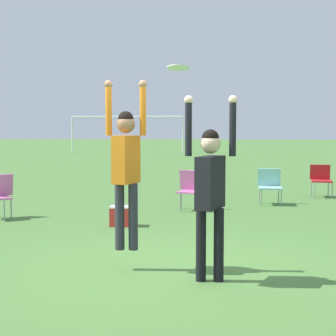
{
  "coord_description": "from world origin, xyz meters",
  "views": [
    {
      "loc": [
        0.43,
        -7.12,
        1.86
      ],
      "look_at": [
        0.02,
        -0.05,
        1.3
      ],
      "focal_mm": 60.0,
      "sensor_mm": 36.0,
      "label": 1
    }
  ],
  "objects_px": {
    "camping_chair_0": "(191,187)",
    "cooler_box": "(122,216)",
    "person_jumping": "(126,161)",
    "frisbee": "(178,67)",
    "camping_chair_3": "(321,178)",
    "person_defending": "(210,183)",
    "camping_chair_1": "(270,184)"
  },
  "relations": [
    {
      "from": "camping_chair_0",
      "to": "cooler_box",
      "type": "xyz_separation_m",
      "value": [
        -1.22,
        -2.04,
        -0.31
      ]
    },
    {
      "from": "cooler_box",
      "to": "person_jumping",
      "type": "bearing_deg",
      "value": -80.78
    },
    {
      "from": "frisbee",
      "to": "camping_chair_3",
      "type": "bearing_deg",
      "value": 66.04
    },
    {
      "from": "person_jumping",
      "to": "person_defending",
      "type": "xyz_separation_m",
      "value": [
        1.05,
        -0.46,
        -0.23
      ]
    },
    {
      "from": "person_jumping",
      "to": "person_defending",
      "type": "distance_m",
      "value": 1.17
    },
    {
      "from": "person_jumping",
      "to": "camping_chair_0",
      "type": "xyz_separation_m",
      "value": [
        0.73,
        5.09,
        -0.91
      ]
    },
    {
      "from": "person_defending",
      "to": "frisbee",
      "type": "relative_size",
      "value": 7.93
    },
    {
      "from": "cooler_box",
      "to": "person_defending",
      "type": "bearing_deg",
      "value": -66.27
    },
    {
      "from": "camping_chair_1",
      "to": "camping_chair_3",
      "type": "bearing_deg",
      "value": -133.82
    },
    {
      "from": "frisbee",
      "to": "cooler_box",
      "type": "distance_m",
      "value": 4.13
    },
    {
      "from": "cooler_box",
      "to": "camping_chair_3",
      "type": "bearing_deg",
      "value": 43.98
    },
    {
      "from": "frisbee",
      "to": "camping_chair_3",
      "type": "distance_m",
      "value": 8.48
    },
    {
      "from": "person_defending",
      "to": "cooler_box",
      "type": "distance_m",
      "value": 3.97
    },
    {
      "from": "person_jumping",
      "to": "camping_chair_3",
      "type": "relative_size",
      "value": 2.62
    },
    {
      "from": "cooler_box",
      "to": "camping_chair_1",
      "type": "bearing_deg",
      "value": 44.36
    },
    {
      "from": "frisbee",
      "to": "camping_chair_3",
      "type": "xyz_separation_m",
      "value": [
        3.34,
        7.52,
        -2.05
      ]
    },
    {
      "from": "camping_chair_0",
      "to": "cooler_box",
      "type": "relative_size",
      "value": 2.05
    },
    {
      "from": "person_jumping",
      "to": "person_defending",
      "type": "bearing_deg",
      "value": -90.0
    },
    {
      "from": "camping_chair_0",
      "to": "camping_chair_3",
      "type": "xyz_separation_m",
      "value": [
        3.28,
        2.3,
        -0.0
      ]
    },
    {
      "from": "camping_chair_1",
      "to": "camping_chair_3",
      "type": "xyz_separation_m",
      "value": [
        1.46,
        1.37,
        0.02
      ]
    },
    {
      "from": "person_defending",
      "to": "camping_chair_0",
      "type": "relative_size",
      "value": 2.58
    },
    {
      "from": "person_jumping",
      "to": "frisbee",
      "type": "height_order",
      "value": "frisbee"
    },
    {
      "from": "frisbee",
      "to": "cooler_box",
      "type": "xyz_separation_m",
      "value": [
        -1.16,
        3.18,
        -2.36
      ]
    },
    {
      "from": "camping_chair_1",
      "to": "camping_chair_0",
      "type": "bearing_deg",
      "value": 30.14
    },
    {
      "from": "person_defending",
      "to": "camping_chair_0",
      "type": "xyz_separation_m",
      "value": [
        -0.32,
        5.56,
        -0.68
      ]
    },
    {
      "from": "frisbee",
      "to": "camping_chair_0",
      "type": "relative_size",
      "value": 0.33
    },
    {
      "from": "camping_chair_0",
      "to": "frisbee",
      "type": "bearing_deg",
      "value": 107.59
    },
    {
      "from": "person_defending",
      "to": "camping_chair_0",
      "type": "bearing_deg",
      "value": -152.84
    },
    {
      "from": "camping_chair_1",
      "to": "cooler_box",
      "type": "height_order",
      "value": "camping_chair_1"
    },
    {
      "from": "camping_chair_1",
      "to": "frisbee",
      "type": "bearing_deg",
      "value": 76.0
    },
    {
      "from": "camping_chair_0",
      "to": "camping_chair_3",
      "type": "distance_m",
      "value": 4.01
    },
    {
      "from": "person_defending",
      "to": "camping_chair_0",
      "type": "height_order",
      "value": "person_defending"
    }
  ]
}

